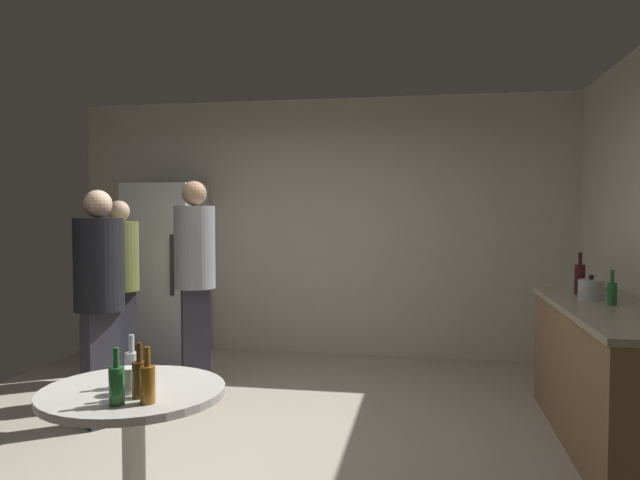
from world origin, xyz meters
TOP-DOWN VIEW (x-y plane):
  - ground_plane at (0.00, 0.00)m, footprint 5.20×5.20m
  - wall_back at (0.00, 2.63)m, footprint 5.32×0.06m
  - refrigerator at (-1.56, 2.20)m, footprint 0.70×0.68m
  - kitchen_counter at (2.28, 0.38)m, footprint 0.64×2.05m
  - kettle at (2.23, 0.72)m, footprint 0.24×0.17m
  - wine_bottle_on_counter at (2.22, 1.00)m, footprint 0.08×0.08m
  - beer_bottle_on_counter at (2.30, 0.48)m, footprint 0.06×0.06m
  - foreground_table at (-0.16, -1.27)m, footprint 0.80×0.80m
  - beer_bottle_amber at (-0.00, -1.46)m, footprint 0.06×0.06m
  - beer_bottle_brown at (-0.07, -1.39)m, footprint 0.06×0.06m
  - beer_bottle_green at (-0.11, -1.50)m, footprint 0.06×0.06m
  - beer_bottle_clear at (-0.18, -1.25)m, footprint 0.06×0.06m
  - plastic_cup_white at (-0.14, -1.35)m, footprint 0.08×0.08m
  - person_in_gray_shirt at (-0.81, 1.08)m, footprint 0.46×0.46m
  - person_in_black_shirt at (-1.15, 0.17)m, footprint 0.47×0.47m
  - person_in_olive_shirt at (-1.63, 1.36)m, footprint 0.47×0.47m

SIDE VIEW (x-z plane):
  - ground_plane at x=0.00m, z-range -0.10..0.00m
  - kitchen_counter at x=2.28m, z-range 0.00..0.90m
  - foreground_table at x=-0.16m, z-range 0.26..1.00m
  - plastic_cup_white at x=-0.14m, z-range 0.73..0.85m
  - beer_bottle_amber at x=0.00m, z-range 0.70..0.93m
  - beer_bottle_brown at x=-0.07m, z-range 0.70..0.93m
  - beer_bottle_green at x=-0.11m, z-range 0.70..0.93m
  - beer_bottle_clear at x=-0.18m, z-range 0.70..0.93m
  - refrigerator at x=-1.56m, z-range 0.00..1.80m
  - person_in_olive_shirt at x=-1.63m, z-range 0.13..1.75m
  - kettle at x=2.23m, z-range 0.88..1.06m
  - person_in_black_shirt at x=-1.15m, z-range 0.14..1.80m
  - beer_bottle_on_counter at x=2.30m, z-range 0.87..1.10m
  - wine_bottle_on_counter at x=2.22m, z-range 0.86..1.17m
  - person_in_gray_shirt at x=-0.81m, z-range 0.16..1.92m
  - wall_back at x=0.00m, z-range 0.00..2.70m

